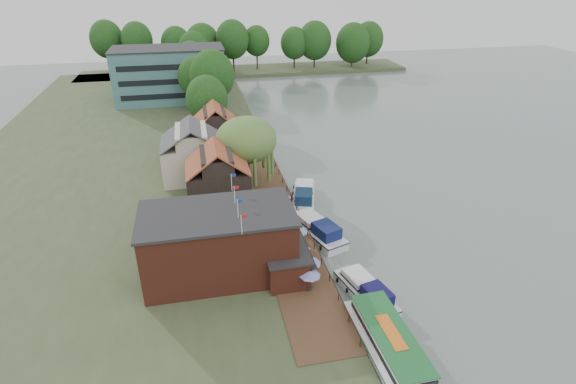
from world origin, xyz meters
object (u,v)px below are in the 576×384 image
umbrella_0 (310,281)px  umbrella_2 (300,255)px  cottage_a (218,176)px  pub (238,241)px  umbrella_6 (282,202)px  cottage_c (216,130)px  umbrella_4 (282,226)px  umbrella_3 (299,237)px  cruiser_0 (366,289)px  hotel_block (170,74)px  umbrella_5 (288,216)px  cottage_b (193,151)px  umbrella_1 (309,268)px  swan (364,314)px  cruiser_2 (304,194)px  cruiser_1 (317,227)px  willow (247,153)px  tour_boat (393,351)px

umbrella_0 → umbrella_2: (0.12, 4.56, 0.00)m
cottage_a → pub: bearing=-86.2°
umbrella_6 → cottage_c: bearing=107.2°
umbrella_2 → umbrella_4: size_ratio=1.00×
umbrella_3 → cottage_a: bearing=124.2°
cottage_a → cruiser_0: size_ratio=0.90×
hotel_block → umbrella_5: size_ratio=10.69×
cottage_b → umbrella_1: cottage_b is taller
umbrella_6 → swan: bearing=-78.8°
umbrella_3 → cottage_c: bearing=103.0°
umbrella_0 → umbrella_4: size_ratio=1.00×
cottage_a → umbrella_1: size_ratio=3.56×
swan → cruiser_2: bearing=90.1°
umbrella_5 → umbrella_6: size_ratio=0.99×
pub → cottage_b: (-4.00, 25.00, 0.60)m
cottage_c → swan: 44.10m
umbrella_3 → cruiser_2: umbrella_3 is taller
umbrella_2 → umbrella_5: same height
umbrella_0 → hotel_block: bearing=100.7°
cruiser_0 → cruiser_1: cruiser_1 is taller
umbrella_4 → swan: umbrella_4 is taller
cottage_c → willow: size_ratio=0.82×
willow → cruiser_0: willow is taller
umbrella_1 → umbrella_2: (-0.35, 2.58, 0.00)m
umbrella_5 → swan: 17.05m
umbrella_0 → umbrella_5: same height
umbrella_1 → umbrella_2: bearing=97.7°
umbrella_4 → cruiser_1: size_ratio=0.23×
cottage_b → tour_boat: cottage_b is taller
umbrella_3 → hotel_block: bearing=102.6°
cottage_c → umbrella_1: cottage_c is taller
cottage_a → willow: willow is taller
cottage_a → umbrella_1: bearing=-66.6°
pub → cruiser_1: bearing=31.5°
cruiser_1 → cruiser_2: bearing=66.8°
umbrella_4 → cruiser_0: 13.25m
umbrella_3 → umbrella_0: bearing=-95.7°
hotel_block → cottage_c: (8.00, -37.00, -1.90)m
umbrella_5 → tour_boat: umbrella_5 is taller
swan → umbrella_5: bearing=103.5°
umbrella_0 → umbrella_5: size_ratio=1.00×
pub → cruiser_1: (10.15, 6.21, -3.36)m
umbrella_6 → tour_boat: (4.09, -26.11, -0.77)m
willow → cottage_b: bearing=146.3°
cruiser_0 → umbrella_6: bearing=92.1°
cruiser_1 → umbrella_2: bearing=-138.2°
willow → umbrella_1: size_ratio=4.31×
cruiser_2 → umbrella_4: bearing=-102.0°
willow → umbrella_5: 13.07m
hotel_block → umbrella_0: (14.33, -76.00, -4.86)m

